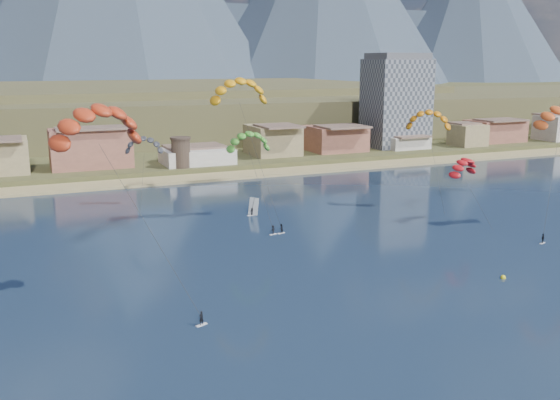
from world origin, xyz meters
name	(u,v)px	position (x,y,z in m)	size (l,w,h in m)	color
ground	(392,344)	(0.00, 0.00, 0.00)	(2400.00, 2400.00, 0.00)	black
beach	(171,180)	(0.00, 106.00, 0.25)	(2200.00, 12.00, 0.90)	tan
land	(56,96)	(0.00, 560.00, 0.00)	(2200.00, 900.00, 4.00)	brown
foothills	(154,111)	(22.39, 232.47, 9.08)	(940.00, 210.00, 18.00)	brown
town	(5,152)	(-40.00, 122.00, 8.00)	(400.00, 24.00, 12.00)	silver
apartment_tower	(396,101)	(85.00, 128.00, 17.82)	(20.00, 16.00, 32.00)	gray
watchtower	(181,152)	(5.00, 114.00, 6.37)	(5.82, 5.82, 8.60)	#47382D
kitesurfer_red	(97,119)	(-27.52, 24.77, 24.15)	(16.72, 16.54, 28.57)	silver
kitesurfer_yellow	(239,87)	(2.41, 56.97, 26.30)	(11.71, 12.94, 29.42)	silver
kitesurfer_green	(249,139)	(5.21, 59.73, 16.13)	(9.41, 15.30, 20.23)	silver
distant_kite_dark	(144,142)	(-11.71, 79.42, 14.08)	(9.25, 7.04, 17.10)	#262626
distant_kite_orange	(429,117)	(43.51, 53.67, 19.74)	(10.05, 8.92, 22.68)	#262626
distant_kite_red	(463,164)	(42.25, 40.29, 11.69)	(8.76, 7.09, 14.85)	#262626
windsurfer	(253,210)	(6.64, 61.77, 1.17)	(2.07, 2.24, 3.68)	silver
buoy	(503,278)	(26.92, 11.79, 0.13)	(0.76, 0.76, 0.76)	yellow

